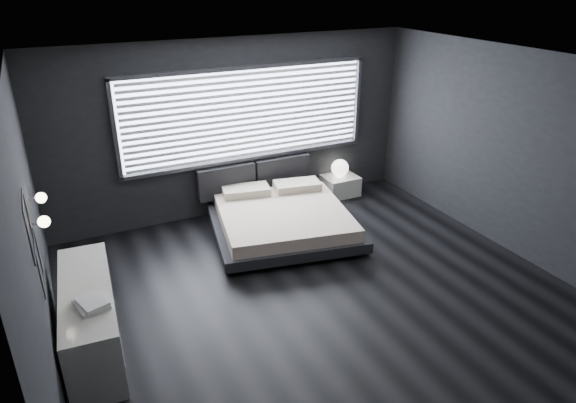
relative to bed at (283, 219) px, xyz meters
name	(u,v)px	position (x,y,z in m)	size (l,w,h in m)	color
room	(320,189)	(-0.27, -1.59, 1.15)	(6.04, 6.00, 2.80)	black
window	(248,115)	(-0.07, 1.11, 1.36)	(4.14, 0.09, 1.52)	white
headboard	(255,177)	(-0.01, 1.05, 0.32)	(1.96, 0.16, 0.52)	black
sconce_near	(44,222)	(-3.15, -1.54, 1.35)	(0.18, 0.11, 0.11)	silver
sconce_far	(41,198)	(-3.15, -0.94, 1.35)	(0.18, 0.11, 0.11)	silver
wall_art_upper	(28,227)	(-3.25, -2.14, 1.60)	(0.01, 0.48, 0.48)	#47474C
wall_art_lower	(39,263)	(-3.25, -1.89, 1.13)	(0.01, 0.48, 0.48)	#47474C
bed	(283,219)	(0.00, 0.00, 0.00)	(2.42, 2.35, 0.54)	black
nightstand	(340,185)	(1.57, 0.91, -0.08)	(0.60, 0.50, 0.35)	silver
orb_lamp	(340,168)	(1.57, 0.93, 0.25)	(0.31, 0.31, 0.31)	white
dresser	(91,317)	(-2.92, -1.42, 0.12)	(0.65, 1.88, 0.74)	silver
book_stack	(92,303)	(-2.89, -1.78, 0.52)	(0.34, 0.40, 0.07)	silver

